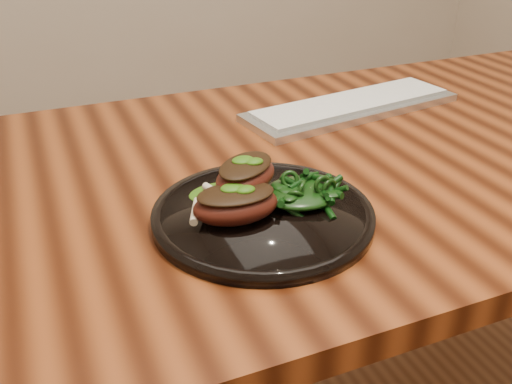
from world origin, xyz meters
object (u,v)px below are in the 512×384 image
plate (263,214)px  keyboard (352,106)px  lamb_chop_front (235,203)px  desk (325,197)px  greens_heap (301,188)px

plate → keyboard: keyboard is taller
lamb_chop_front → desk: bearing=36.0°
keyboard → plate: bearing=-135.9°
plate → greens_heap: size_ratio=2.80×
lamb_chop_front → greens_heap: lamb_chop_front is taller
desk → plate: (-0.19, -0.16, 0.09)m
lamb_chop_front → greens_heap: 0.10m
desk → greens_heap: size_ratio=15.23×
plate → lamb_chop_front: size_ratio=2.46×
greens_heap → desk: bearing=49.6°
greens_heap → lamb_chop_front: bearing=-171.2°
lamb_chop_front → greens_heap: size_ratio=1.14×
keyboard → desk: bearing=-131.2°
greens_heap → keyboard: size_ratio=0.23×
desk → lamb_chop_front: size_ratio=13.36×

